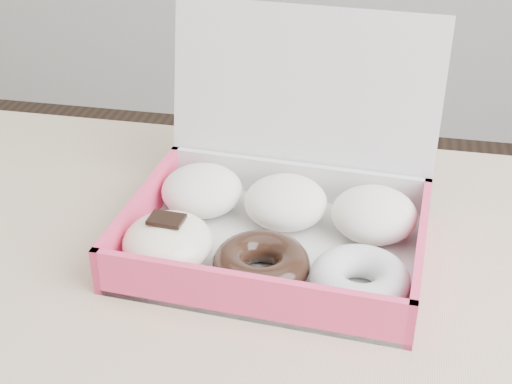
# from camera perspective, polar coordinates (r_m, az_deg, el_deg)

# --- Properties ---
(table) EXTENTS (1.20, 0.80, 0.75)m
(table) POSITION_cam_1_polar(r_m,az_deg,el_deg) (0.76, -17.74, -13.08)
(table) COLOR tan
(table) RESTS_ON ground
(donut_box) EXTENTS (0.31, 0.28, 0.22)m
(donut_box) POSITION_cam_1_polar(r_m,az_deg,el_deg) (0.73, 1.56, -1.87)
(donut_box) COLOR silver
(donut_box) RESTS_ON table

